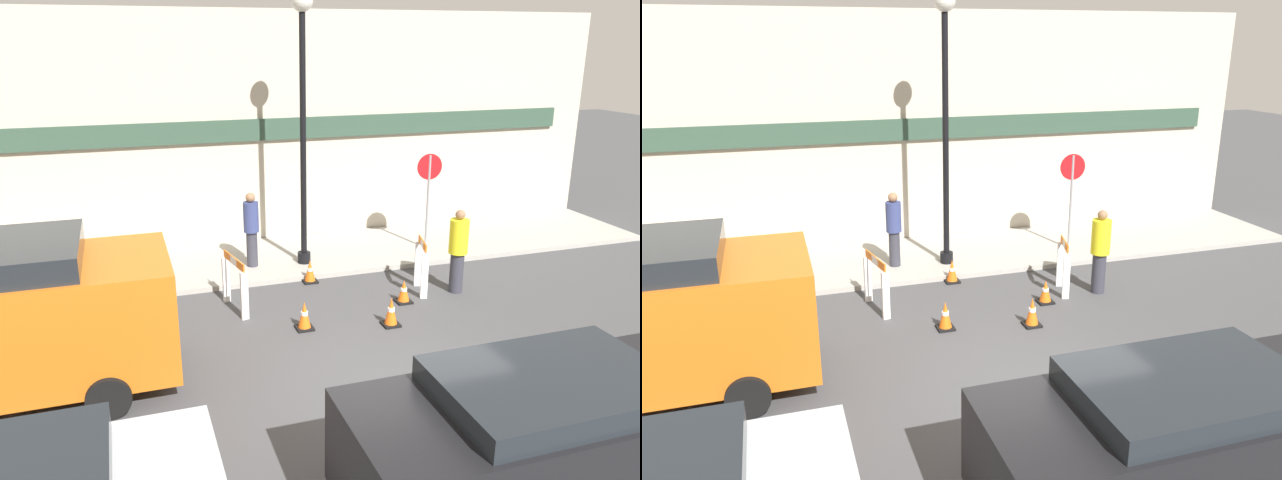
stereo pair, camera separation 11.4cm
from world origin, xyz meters
The scene contains 14 objects.
ground_plane centered at (0.00, 0.00, 0.00)m, with size 60.00×60.00×0.00m, color #424244.
sidewalk_slab centered at (0.00, 5.91, 0.05)m, with size 18.00×2.83×0.11m.
storefront_facade centered at (0.00, 7.40, 2.75)m, with size 18.00×0.22×5.50m.
streetlamp_post centered at (0.35, 5.31, 3.72)m, with size 0.44×0.44×5.67m.
stop_sign centered at (3.39, 5.39, 1.61)m, with size 0.60×0.07×2.25m.
barricade_0 centered at (2.16, 3.21, 0.57)m, with size 0.32×0.72×1.09m.
barricade_1 centered at (-1.53, 3.48, 0.58)m, with size 0.31×0.97×1.06m.
traffic_cone_0 centered at (0.96, 1.98, 0.25)m, with size 0.30×0.30×0.53m.
traffic_cone_1 centered at (1.61, 2.84, 0.22)m, with size 0.30×0.30×0.45m.
traffic_cone_2 centered at (0.21, 4.40, 0.23)m, with size 0.30×0.30×0.48m.
traffic_cone_3 centered at (-0.54, 2.32, 0.24)m, with size 0.30×0.30×0.51m.
person_worker centered at (2.83, 3.01, 0.91)m, with size 0.45×0.45×1.70m.
person_pedestrian centered at (-0.78, 5.45, 0.99)m, with size 0.42×0.42×1.64m.
parked_car_1 centered at (0.58, -2.66, 0.93)m, with size 4.27×1.87×1.65m.
Camera 1 is at (-3.36, -7.18, 4.84)m, focal length 35.00 mm.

